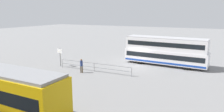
# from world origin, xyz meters

# --- Properties ---
(ground_plane) EXTENTS (160.00, 160.00, 0.00)m
(ground_plane) POSITION_xyz_m (0.00, 0.00, 0.00)
(ground_plane) COLOR gray
(double_decker_bus) EXTENTS (11.20, 3.24, 3.87)m
(double_decker_bus) POSITION_xyz_m (-3.41, -2.49, 1.98)
(double_decker_bus) COLOR white
(double_decker_bus) RESTS_ON ground
(pedestrian_near_railing) EXTENTS (0.36, 0.33, 1.72)m
(pedestrian_near_railing) POSITION_xyz_m (4.71, 5.82, 0.99)
(pedestrian_near_railing) COLOR #4C3F2D
(pedestrian_near_railing) RESTS_ON ground
(pedestrian_railing) EXTENTS (9.92, 0.23, 1.08)m
(pedestrian_railing) POSITION_xyz_m (3.65, 4.65, 0.75)
(pedestrian_railing) COLOR gray
(pedestrian_railing) RESTS_ON ground
(info_sign) EXTENTS (1.04, 0.31, 2.47)m
(info_sign) POSITION_xyz_m (9.12, 4.47, 1.70)
(info_sign) COLOR slate
(info_sign) RESTS_ON ground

